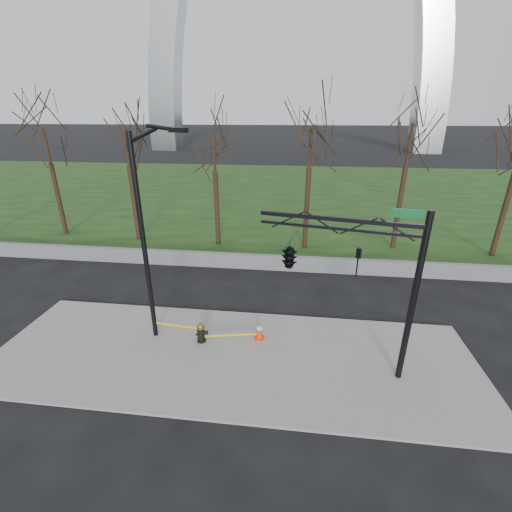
# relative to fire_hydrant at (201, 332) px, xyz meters

# --- Properties ---
(ground) EXTENTS (500.00, 500.00, 0.00)m
(ground) POSITION_rel_fire_hydrant_xyz_m (1.33, -0.70, -0.50)
(ground) COLOR black
(ground) RESTS_ON ground
(sidewalk) EXTENTS (18.00, 6.00, 0.10)m
(sidewalk) POSITION_rel_fire_hydrant_xyz_m (1.33, -0.70, -0.45)
(sidewalk) COLOR gray
(sidewalk) RESTS_ON ground
(grass_strip) EXTENTS (120.00, 40.00, 0.06)m
(grass_strip) POSITION_rel_fire_hydrant_xyz_m (1.33, 29.30, -0.47)
(grass_strip) COLOR #173513
(grass_strip) RESTS_ON ground
(guardrail) EXTENTS (60.00, 0.30, 0.90)m
(guardrail) POSITION_rel_fire_hydrant_xyz_m (1.33, 7.30, -0.05)
(guardrail) COLOR #59595B
(guardrail) RESTS_ON ground
(tree_row) EXTENTS (39.72, 4.00, 8.54)m
(tree_row) POSITION_rel_fire_hydrant_xyz_m (-1.80, 11.30, 3.77)
(tree_row) COLOR black
(tree_row) RESTS_ON ground
(fire_hydrant) EXTENTS (0.55, 0.35, 0.88)m
(fire_hydrant) POSITION_rel_fire_hydrant_xyz_m (0.00, 0.00, 0.00)
(fire_hydrant) COLOR black
(fire_hydrant) RESTS_ON sidewalk
(traffic_cone) EXTENTS (0.41, 0.41, 0.70)m
(traffic_cone) POSITION_rel_fire_hydrant_xyz_m (2.26, 0.45, -0.06)
(traffic_cone) COLOR red
(traffic_cone) RESTS_ON sidewalk
(street_light) EXTENTS (2.30, 0.96, 8.21)m
(street_light) POSITION_rel_fire_hydrant_xyz_m (-1.77, 0.11, 4.19)
(street_light) COLOR black
(street_light) RESTS_ON ground
(traffic_signal_mast) EXTENTS (5.01, 2.54, 6.00)m
(traffic_signal_mast) POSITION_rel_fire_hydrant_xyz_m (4.10, -0.47, 3.64)
(traffic_signal_mast) COLOR black
(traffic_signal_mast) RESTS_ON ground
(caution_tape) EXTENTS (4.25, 0.46, 0.44)m
(caution_tape) POSITION_rel_fire_hydrant_xyz_m (0.14, 0.16, -0.03)
(caution_tape) COLOR #DBC00B
(caution_tape) RESTS_ON ground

